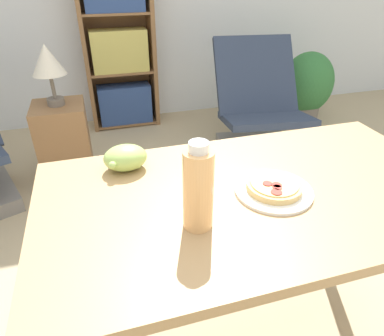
{
  "coord_description": "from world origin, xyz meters",
  "views": [
    {
      "loc": [
        -0.42,
        -0.76,
        1.37
      ],
      "look_at": [
        -0.17,
        0.11,
        0.83
      ],
      "focal_mm": 32.0,
      "sensor_mm": 36.0,
      "label": 1
    }
  ],
  "objects": [
    {
      "name": "lounge_chair_far",
      "position": [
        0.8,
        1.52,
        0.29
      ],
      "size": [
        0.72,
        0.84,
        0.88
      ],
      "rotation": [
        0.0,
        0.0,
        -0.14
      ],
      "color": "slate",
      "rests_on": "ground_plane"
    },
    {
      "name": "side_table",
      "position": [
        -0.68,
        1.56,
        0.28
      ],
      "size": [
        0.34,
        0.34,
        0.56
      ],
      "color": "brown",
      "rests_on": "ground_plane"
    },
    {
      "name": "bookshelf",
      "position": [
        -0.16,
        2.45,
        0.72
      ],
      "size": [
        0.62,
        0.29,
        1.52
      ],
      "color": "brown",
      "rests_on": "ground_plane"
    },
    {
      "name": "grape_bunch",
      "position": [
        -0.36,
        0.27,
        0.81
      ],
      "size": [
        0.15,
        0.12,
        0.09
      ],
      "color": "#A8CC66",
      "rests_on": "dining_table"
    },
    {
      "name": "dining_table",
      "position": [
        0.01,
        0.02,
        0.66
      ],
      "size": [
        1.33,
        0.72,
        0.77
      ],
      "color": "tan",
      "rests_on": "ground_plane"
    },
    {
      "name": "pizza_on_plate",
      "position": [
        0.06,
        -0.0,
        0.78
      ],
      "size": [
        0.24,
        0.24,
        0.04
      ],
      "color": "white",
      "rests_on": "dining_table"
    },
    {
      "name": "potted_plant_floor",
      "position": [
        1.49,
        1.95,
        0.37
      ],
      "size": [
        0.5,
        0.42,
        0.69
      ],
      "color": "#70665B",
      "rests_on": "ground_plane"
    },
    {
      "name": "drink_bottle",
      "position": [
        -0.21,
        -0.08,
        0.88
      ],
      "size": [
        0.08,
        0.08,
        0.25
      ],
      "color": "#EFB270",
      "rests_on": "dining_table"
    },
    {
      "name": "table_lamp",
      "position": [
        -0.68,
        1.56,
        0.84
      ],
      "size": [
        0.21,
        0.21,
        0.39
      ],
      "color": "#665B51",
      "rests_on": "side_table"
    }
  ]
}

